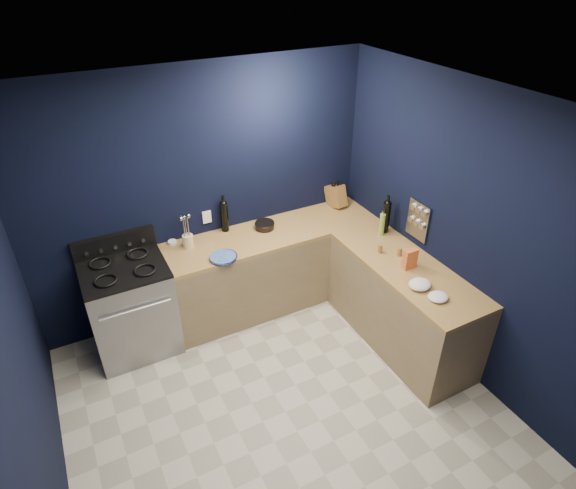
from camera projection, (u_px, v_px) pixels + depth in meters
floor at (285, 413)px, 4.13m from camera, size 3.50×3.50×0.02m
ceiling at (284, 115)px, 2.73m from camera, size 3.50×3.50×0.02m
wall_back at (204, 197)px, 4.75m from camera, size 3.50×0.02×2.60m
wall_right at (465, 235)px, 4.12m from camera, size 0.02×3.50×2.60m
wall_left at (14, 382)px, 2.74m from camera, size 0.02×3.50×2.60m
cab_back at (274, 268)px, 5.21m from camera, size 2.30×0.63×0.86m
top_back at (273, 233)px, 4.97m from camera, size 2.30×0.63×0.04m
cab_right at (401, 305)px, 4.67m from camera, size 0.63×1.67×0.86m
top_right at (407, 268)px, 4.43m from camera, size 0.63×1.67×0.04m
gas_range at (132, 309)px, 4.58m from camera, size 0.76×0.66×0.92m
oven_door at (140, 330)px, 4.35m from camera, size 0.59×0.02×0.42m
cooktop at (123, 269)px, 4.33m from camera, size 0.76×0.66×0.03m
backguard at (114, 244)px, 4.49m from camera, size 0.76×0.06×0.20m
spice_panel at (418, 220)px, 4.59m from camera, size 0.02×0.28×0.38m
wall_outlet at (207, 217)px, 4.85m from camera, size 0.09×0.02×0.13m
plate_stack at (223, 258)px, 4.52m from camera, size 0.32×0.32×0.03m
ramekin at (172, 242)px, 4.75m from camera, size 0.10×0.10×0.03m
utensil_crock at (188, 241)px, 4.67m from camera, size 0.12×0.12×0.13m
wine_bottle_back at (224, 217)px, 4.89m from camera, size 0.10×0.10×0.32m
lemon_basket at (265, 225)px, 4.99m from camera, size 0.25×0.25×0.08m
knife_block at (336, 196)px, 5.38m from camera, size 0.17×0.30×0.30m
wine_bottle_right at (386, 217)px, 4.87m from camera, size 0.10×0.10×0.33m
oil_bottle at (382, 225)px, 4.84m from camera, size 0.07×0.07×0.24m
spice_jar_near at (380, 249)px, 4.59m from camera, size 0.05×0.05×0.09m
spice_jar_far at (400, 252)px, 4.55m from camera, size 0.06×0.06×0.09m
crouton_bag at (410, 259)px, 4.35m from camera, size 0.13×0.06×0.19m
towel_front at (420, 284)px, 4.13m from camera, size 0.23×0.20×0.07m
towel_end at (438, 297)px, 4.00m from camera, size 0.19×0.18×0.05m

